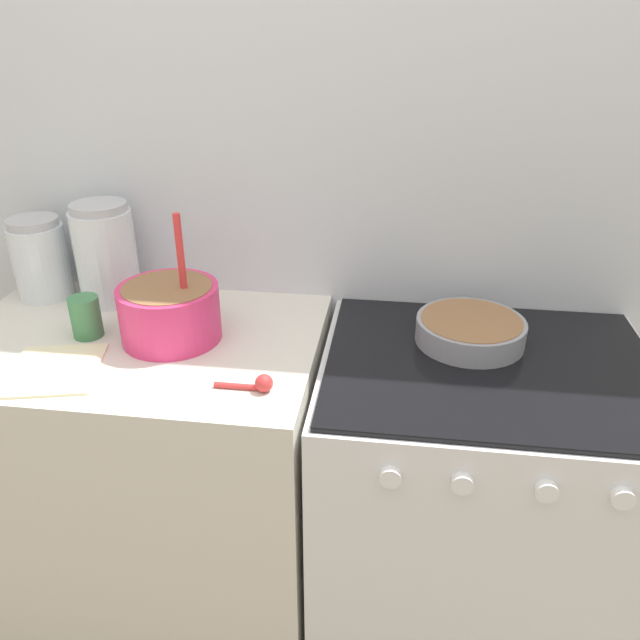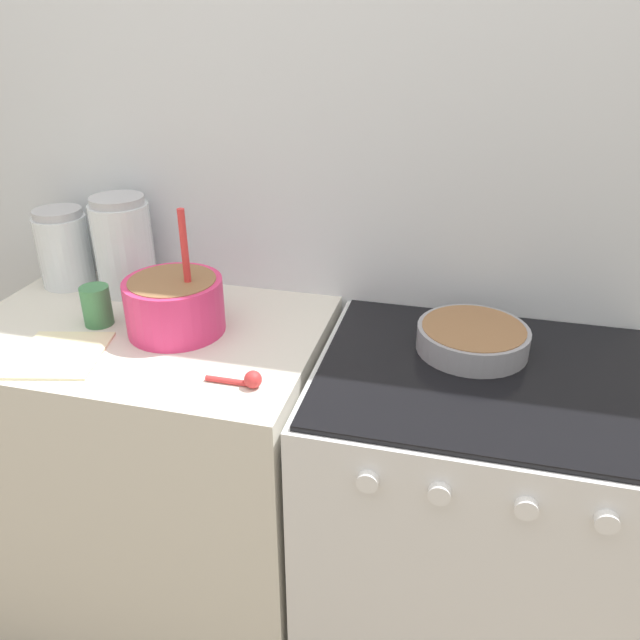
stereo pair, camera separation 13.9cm
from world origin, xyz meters
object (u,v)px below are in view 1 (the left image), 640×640
Objects in this scene: storage_jar_left at (41,264)px; tin_can at (86,317)px; stove at (468,522)px; storage_jar_middle at (107,260)px; baking_pan at (470,330)px; mixing_bowl at (170,309)px.

tin_can is (0.21, -0.20, -0.04)m from storage_jar_left.
storage_jar_middle is at bearing 168.16° from stove.
storage_jar_middle is (-0.89, 0.11, 0.08)m from baking_pan.
stove is 3.59× the size of storage_jar_middle.
storage_jar_left is (-1.11, 0.20, 0.54)m from stove.
tin_can is (-0.86, -0.09, 0.02)m from baking_pan.
storage_jar_middle is at bearing 98.95° from tin_can.
storage_jar_middle reaches higher than baking_pan.
mixing_bowl is at bearing -38.87° from storage_jar_middle.
mixing_bowl is 1.16× the size of storage_jar_middle.
storage_jar_left is 0.82× the size of storage_jar_middle.
mixing_bowl is (-0.71, 0.01, 0.53)m from stove.
stove is 3.09× the size of mixing_bowl.
tin_can is (-0.19, -0.02, -0.02)m from mixing_bowl.
storage_jar_left reaches higher than baking_pan.
storage_jar_middle is (-0.23, 0.18, 0.04)m from mixing_bowl.
storage_jar_middle is at bearing 141.13° from mixing_bowl.
baking_pan is (0.67, 0.07, -0.04)m from mixing_bowl.
tin_can is (-0.90, -0.00, 0.50)m from stove.
mixing_bowl reaches higher than storage_jar_middle.
mixing_bowl is 0.20m from tin_can.
storage_jar_middle reaches higher than storage_jar_left.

